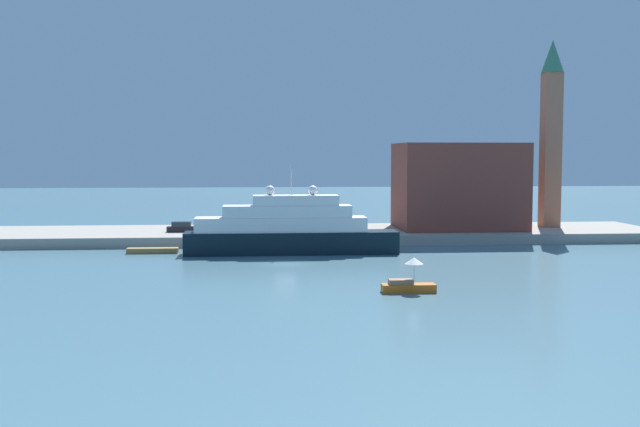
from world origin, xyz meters
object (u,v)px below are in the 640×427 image
object	(u,v)px
parked_car	(183,228)
small_motorboat	(409,282)
person_figure	(208,227)
work_barge	(153,251)
bell_tower	(551,126)
harbor_building	(458,186)
large_yacht	(289,230)
mooring_bollard	(274,233)

from	to	relation	value
parked_car	small_motorboat	bearing A→B (deg)	-60.36
small_motorboat	person_figure	world-z (taller)	person_figure
small_motorboat	work_barge	bearing A→B (deg)	131.75
small_motorboat	parked_car	world-z (taller)	small_motorboat
small_motorboat	bell_tower	bearing A→B (deg)	56.06
harbor_building	work_barge	bearing A→B (deg)	-161.82
small_motorboat	person_figure	xyz separation A→B (m)	(-20.16, 39.43, 1.29)
large_yacht	person_figure	distance (m)	15.79
bell_tower	mooring_bollard	world-z (taller)	bell_tower
harbor_building	person_figure	distance (m)	36.88
small_motorboat	work_barge	distance (m)	39.82
bell_tower	mooring_bollard	xyz separation A→B (m)	(-41.71, -9.46, -14.79)
parked_car	person_figure	bearing A→B (deg)	-34.85
large_yacht	bell_tower	distance (m)	45.93
small_motorboat	parked_car	size ratio (longest dim) A/B	1.08
bell_tower	mooring_bollard	distance (m)	45.25
harbor_building	large_yacht	bearing A→B (deg)	-148.09
mooring_bollard	person_figure	bearing A→B (deg)	158.80
large_yacht	harbor_building	size ratio (longest dim) A/B	1.48
small_motorboat	work_barge	size ratio (longest dim) A/B	0.76
small_motorboat	harbor_building	world-z (taller)	harbor_building
large_yacht	small_motorboat	size ratio (longest dim) A/B	5.48
large_yacht	parked_car	world-z (taller)	large_yacht
small_motorboat	bell_tower	distance (m)	56.90
harbor_building	bell_tower	size ratio (longest dim) A/B	0.64
harbor_building	parked_car	distance (m)	40.44
harbor_building	person_figure	world-z (taller)	harbor_building
work_barge	harbor_building	xyz separation A→B (m)	(42.59, 13.99, 7.35)
large_yacht	person_figure	bearing A→B (deg)	132.08
large_yacht	work_barge	bearing A→B (deg)	173.30
work_barge	parked_car	distance (m)	12.72
person_figure	small_motorboat	bearing A→B (deg)	-62.92
parked_car	mooring_bollard	bearing A→B (deg)	-25.59
large_yacht	small_motorboat	distance (m)	29.40
harbor_building	mooring_bollard	distance (m)	28.92
harbor_building	parked_car	size ratio (longest dim) A/B	3.99
harbor_building	mooring_bollard	xyz separation A→B (m)	(-27.23, -7.76, -5.90)
small_motorboat	harbor_building	bearing A→B (deg)	69.80
parked_car	bell_tower	bearing A→B (deg)	3.51
person_figure	bell_tower	bearing A→B (deg)	6.71
bell_tower	parked_car	world-z (taller)	bell_tower
large_yacht	mooring_bollard	xyz separation A→B (m)	(-1.57, 8.21, -1.16)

